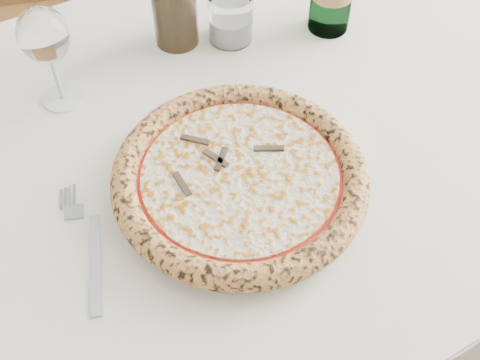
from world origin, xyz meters
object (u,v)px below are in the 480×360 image
Objects in this scene: dining_table at (210,180)px; wine_glass at (44,38)px; plate at (240,185)px; tumbler at (231,20)px; pizza at (240,177)px.

dining_table is 9.03× the size of wine_glass.
plate is 3.81× the size of tumbler.
wine_glass is (-0.16, 0.27, 0.10)m from plate.
tumbler reaches higher than plate.
plate is 0.32m from tumbler.
dining_table is 0.14m from plate.
tumbler is at bearing 65.70° from pizza.
tumbler is (0.13, 0.29, 0.01)m from pizza.
tumbler is (0.29, 0.02, -0.08)m from wine_glass.
wine_glass reaches higher than plate.
wine_glass reaches higher than pizza.
plate is 1.93× the size of wine_glass.
pizza is at bearing -114.30° from tumbler.
pizza is (-0.00, -0.10, 0.12)m from dining_table.
dining_table is at bearing 90.00° from pizza.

